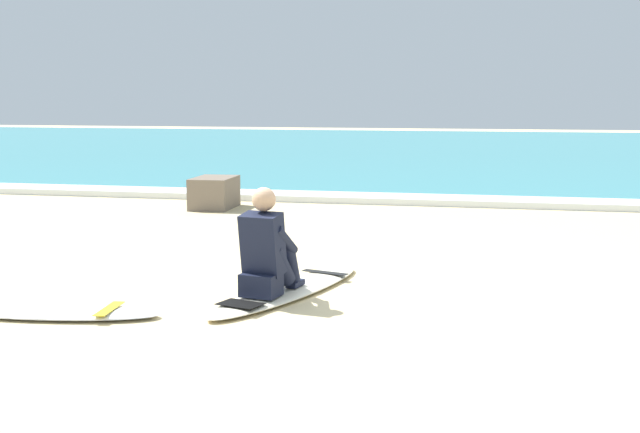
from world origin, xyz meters
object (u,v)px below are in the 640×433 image
surfboard_spare_near (46,311)px  shoreline_rock (214,193)px  surfer_seated (267,253)px  surfboard_main (289,290)px

surfboard_spare_near → shoreline_rock: (-0.95, 6.71, 0.22)m
surfer_seated → shoreline_rock: surfer_seated is taller
surfboard_spare_near → surfboard_main: bearing=34.1°
surfboard_main → surfboard_spare_near: bearing=-145.9°
surfboard_main → surfboard_spare_near: same height
surfer_seated → surfboard_spare_near: bearing=-152.2°
surfboard_main → surfer_seated: 0.53m
shoreline_rock → surfboard_main: bearing=-63.8°
surfboard_main → shoreline_rock: bearing=116.2°
surfboard_main → surfer_seated: (-0.11, -0.32, 0.40)m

